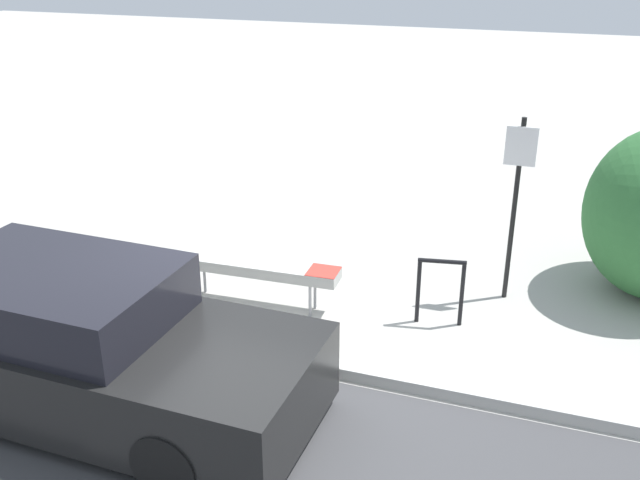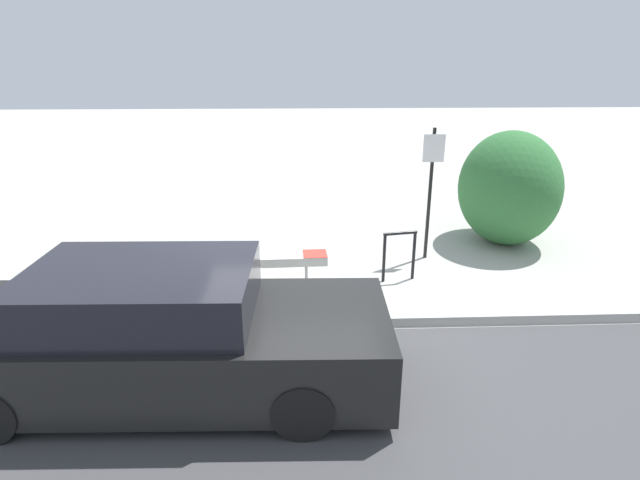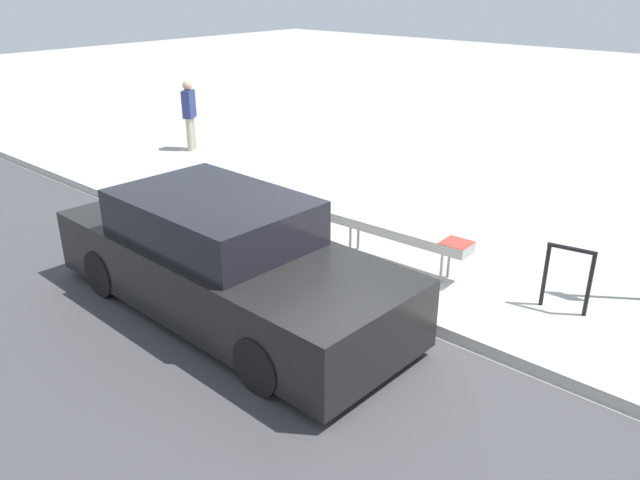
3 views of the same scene
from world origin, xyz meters
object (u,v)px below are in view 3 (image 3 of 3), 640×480
at_px(pedestrian, 189,113).
at_px(parked_car_near, 223,260).
at_px(bench, 399,232).
at_px(bike_rack, 568,272).
at_px(fire_hydrant, 235,206).

distance_m(pedestrian, parked_car_near, 7.65).
relative_size(pedestrian, parked_car_near, 0.33).
xyz_separation_m(pedestrian, parked_car_near, (6.28, -4.37, -0.19)).
xyz_separation_m(bench, parked_car_near, (-0.83, -2.39, 0.15)).
height_order(bench, bike_rack, bike_rack).
bearing_deg(pedestrian, fire_hydrant, 29.79).
relative_size(bench, parked_car_near, 0.45).
xyz_separation_m(bench, bike_rack, (2.21, 0.27, 0.01)).
distance_m(bike_rack, fire_hydrant, 4.93).
distance_m(bike_rack, pedestrian, 9.48).
height_order(fire_hydrant, parked_car_near, parked_car_near).
relative_size(bench, fire_hydrant, 2.76).
distance_m(fire_hydrant, pedestrian, 5.19).
height_order(fire_hydrant, pedestrian, pedestrian).
bearing_deg(bike_rack, parked_car_near, -138.81).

